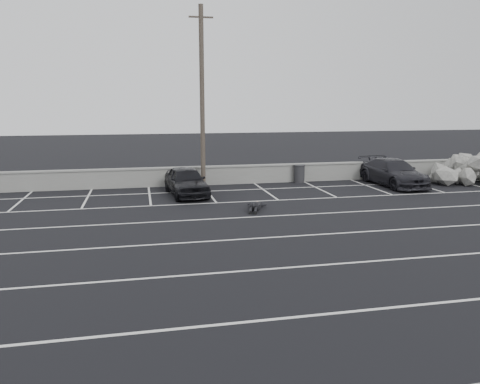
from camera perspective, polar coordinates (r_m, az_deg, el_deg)
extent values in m
plane|color=black|center=(13.89, 11.57, -8.61)|extent=(120.00, 120.00, 0.00)
cube|color=gray|center=(26.83, -0.39, 2.08)|extent=(50.00, 0.35, 1.00)
cube|color=gray|center=(26.75, -0.39, 3.19)|extent=(50.00, 0.45, 0.08)
cube|color=silver|center=(11.41, 17.75, -13.30)|extent=(36.00, 0.10, 0.01)
cube|color=silver|center=(13.89, 11.57, -8.59)|extent=(36.00, 0.10, 0.01)
cube|color=silver|center=(16.54, 7.41, -5.29)|extent=(36.00, 0.10, 0.01)
cube|color=silver|center=(19.30, 4.45, -2.90)|extent=(36.00, 0.10, 0.01)
cube|color=silver|center=(22.12, 2.24, -1.11)|extent=(36.00, 0.10, 0.01)
cube|color=silver|center=(24.98, 0.54, 0.28)|extent=(36.00, 0.10, 0.01)
cube|color=silver|center=(24.55, -25.10, -0.94)|extent=(0.10, 5.00, 0.01)
cube|color=silver|center=(24.05, -18.13, -0.68)|extent=(0.10, 5.00, 0.01)
cube|color=silver|center=(23.91, -10.97, -0.40)|extent=(0.10, 5.00, 0.01)
cube|color=silver|center=(24.14, -3.83, -0.11)|extent=(0.10, 5.00, 0.01)
cube|color=silver|center=(24.74, 3.06, 0.16)|extent=(0.10, 5.00, 0.01)
cube|color=silver|center=(25.68, 9.53, 0.42)|extent=(0.10, 5.00, 0.01)
cube|color=silver|center=(26.92, 15.48, 0.65)|extent=(0.10, 5.00, 0.01)
cube|color=silver|center=(28.43, 20.85, 0.85)|extent=(0.10, 5.00, 0.01)
cube|color=silver|center=(30.16, 25.65, 1.03)|extent=(0.10, 5.00, 0.01)
imported|color=black|center=(23.56, -6.58, 1.34)|extent=(2.19, 4.40, 1.44)
imported|color=black|center=(27.65, 18.19, 2.29)|extent=(2.23, 5.13, 1.47)
cylinder|color=#4C4238|center=(25.39, -4.64, 11.24)|extent=(0.25, 0.25, 9.55)
cube|color=#4C4238|center=(25.76, -4.78, 20.49)|extent=(1.27, 0.08, 0.08)
cylinder|color=#29282B|center=(27.41, 7.23, 2.18)|extent=(0.77, 0.77, 0.99)
cylinder|color=#29282B|center=(27.34, 7.26, 3.25)|extent=(0.85, 0.85, 0.06)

